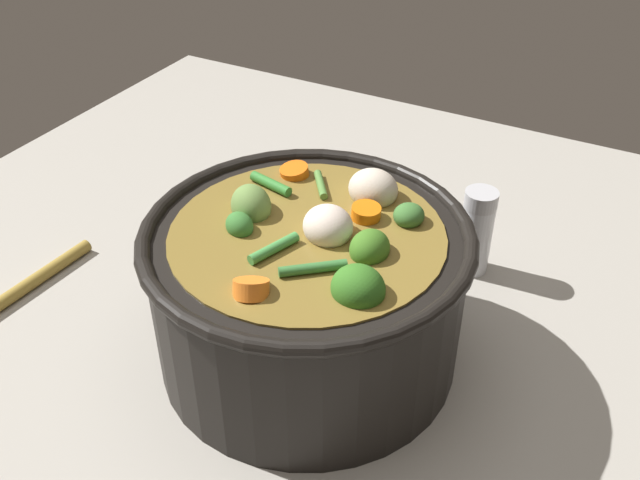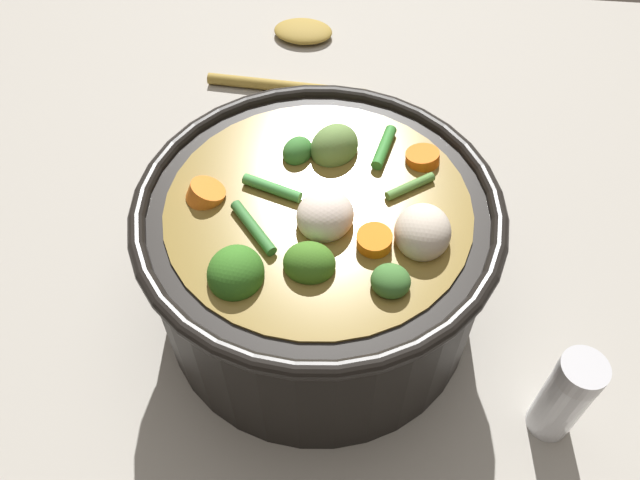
# 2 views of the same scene
# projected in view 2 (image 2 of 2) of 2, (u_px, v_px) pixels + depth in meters

# --- Properties ---
(ground_plane) EXTENTS (1.10, 1.10, 0.00)m
(ground_plane) POSITION_uv_depth(u_px,v_px,m) (319.00, 304.00, 0.58)
(ground_plane) COLOR #9E998E
(cooking_pot) EXTENTS (0.28, 0.28, 0.16)m
(cooking_pot) POSITION_uv_depth(u_px,v_px,m) (319.00, 256.00, 0.52)
(cooking_pot) COLOR black
(cooking_pot) RESTS_ON ground_plane
(wooden_spoon) EXTENTS (0.16, 0.19, 0.02)m
(wooden_spoon) POSITION_uv_depth(u_px,v_px,m) (297.00, 49.00, 0.82)
(wooden_spoon) COLOR olive
(wooden_spoon) RESTS_ON ground_plane
(salt_shaker) EXTENTS (0.03, 0.03, 0.10)m
(salt_shaker) POSITION_uv_depth(u_px,v_px,m) (565.00, 397.00, 0.47)
(salt_shaker) COLOR silver
(salt_shaker) RESTS_ON ground_plane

